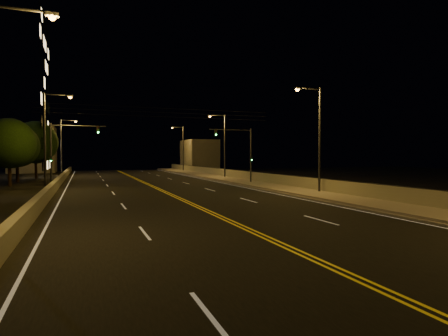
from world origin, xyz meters
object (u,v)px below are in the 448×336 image
object	(u,v)px
streetlight_3	(182,146)
traffic_signal_right	(243,149)
streetlight_2	(223,142)
tree_2	(35,142)
streetlight_1	(317,133)
traffic_signal_left	(62,148)
tree_1	(17,146)
tree_0	(9,143)
streetlight_5	(48,135)
streetlight_6	(63,143)

from	to	relation	value
streetlight_3	traffic_signal_right	distance (m)	34.07
streetlight_2	tree_2	distance (m)	26.70
tree_2	streetlight_1	bearing A→B (deg)	-52.71
traffic_signal_left	tree_1	distance (m)	14.29
streetlight_1	tree_0	distance (m)	32.05
streetlight_5	tree_0	bearing A→B (deg)	118.94
streetlight_1	tree_0	world-z (taller)	streetlight_1
streetlight_1	tree_1	distance (m)	36.29
streetlight_1	streetlight_6	xyz separation A→B (m)	(-21.44, 37.89, 0.00)
streetlight_5	tree_1	bearing A→B (deg)	107.84
tree_2	streetlight_3	bearing A→B (deg)	28.72
streetlight_1	tree_2	world-z (taller)	streetlight_1
streetlight_3	tree_0	distance (m)	37.61
traffic_signal_right	traffic_signal_left	world-z (taller)	same
streetlight_1	streetlight_2	world-z (taller)	same
traffic_signal_left	tree_0	world-z (taller)	tree_0
streetlight_5	tree_1	world-z (taller)	streetlight_5
streetlight_1	streetlight_2	bearing A→B (deg)	90.00
tree_1	traffic_signal_left	bearing A→B (deg)	-66.39
streetlight_5	tree_0	size ratio (longest dim) A/B	1.24
streetlight_6	traffic_signal_right	size ratio (longest dim) A/B	1.42
traffic_signal_left	tree_2	size ratio (longest dim) A/B	0.78
streetlight_3	streetlight_6	xyz separation A→B (m)	(-21.44, -8.26, 0.00)
streetlight_5	tree_2	size ratio (longest dim) A/B	1.10
streetlight_6	traffic_signal_right	xyz separation A→B (m)	(19.95, -25.75, -1.22)
streetlight_5	tree_0	distance (m)	9.21
streetlight_1	traffic_signal_right	world-z (taller)	streetlight_1
streetlight_6	traffic_signal_right	bearing A→B (deg)	-52.24
streetlight_1	streetlight_3	world-z (taller)	same
streetlight_6	tree_2	bearing A→B (deg)	-122.26
traffic_signal_right	tree_0	bearing A→B (deg)	164.55
streetlight_2	streetlight_1	bearing A→B (deg)	-90.00
tree_1	streetlight_2	bearing A→B (deg)	-5.59
streetlight_3	traffic_signal_right	xyz separation A→B (m)	(-1.49, -34.02, -1.22)
tree_2	streetlight_2	bearing A→B (deg)	-21.73
streetlight_2	tree_1	distance (m)	26.21
tree_0	tree_1	size ratio (longest dim) A/B	1.03
streetlight_5	tree_2	xyz separation A→B (m)	(-3.36, 21.73, -0.07)
streetlight_5	tree_1	size ratio (longest dim) A/B	1.28
streetlight_1	streetlight_3	xyz separation A→B (m)	(0.00, 46.16, 0.00)
traffic_signal_left	streetlight_2	bearing A→B (deg)	27.38
streetlight_5	tree_2	bearing A→B (deg)	98.80
streetlight_2	tree_0	world-z (taller)	streetlight_2
traffic_signal_left	streetlight_1	bearing A→B (deg)	-30.82
traffic_signal_right	tree_0	world-z (taller)	tree_0
streetlight_6	traffic_signal_left	xyz separation A→B (m)	(1.09, -25.75, -1.22)
tree_0	streetlight_1	bearing A→B (deg)	-36.11
streetlight_2	streetlight_3	bearing A→B (deg)	90.00
streetlight_3	tree_2	bearing A→B (deg)	-151.28
traffic_signal_right	tree_2	world-z (taller)	tree_2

